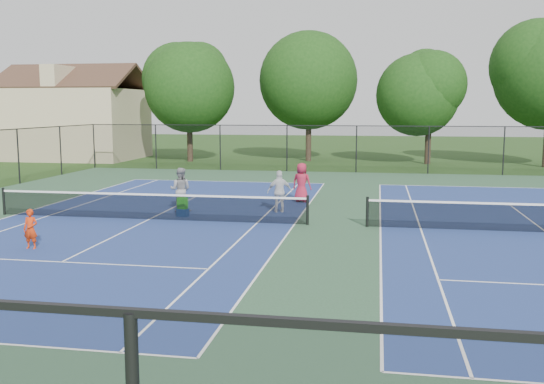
% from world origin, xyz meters
% --- Properties ---
extents(ground, '(140.00, 140.00, 0.00)m').
position_xyz_m(ground, '(0.00, 0.00, 0.00)').
color(ground, '#234716').
rests_on(ground, ground).
extents(court_pad, '(36.00, 36.00, 0.01)m').
position_xyz_m(court_pad, '(0.00, 0.00, 0.00)').
color(court_pad, '#29482F').
rests_on(court_pad, ground).
extents(tennis_court_left, '(12.00, 23.83, 1.07)m').
position_xyz_m(tennis_court_left, '(-7.00, 0.00, 0.10)').
color(tennis_court_left, navy).
rests_on(tennis_court_left, ground).
extents(perimeter_fence, '(36.08, 36.08, 3.02)m').
position_xyz_m(perimeter_fence, '(0.00, 0.00, 1.60)').
color(perimeter_fence, black).
rests_on(perimeter_fence, ground).
extents(tree_back_a, '(6.80, 6.80, 9.15)m').
position_xyz_m(tree_back_a, '(-13.00, 24.00, 6.04)').
color(tree_back_a, '#2D2116').
rests_on(tree_back_a, ground).
extents(tree_back_b, '(7.60, 7.60, 10.03)m').
position_xyz_m(tree_back_b, '(-4.00, 26.00, 6.60)').
color(tree_back_b, '#2D2116').
rests_on(tree_back_b, ground).
extents(tree_back_c, '(6.00, 6.00, 8.40)m').
position_xyz_m(tree_back_c, '(5.00, 25.00, 5.48)').
color(tree_back_c, '#2D2116').
rests_on(tree_back_c, ground).
extents(clapboard_house, '(10.80, 8.10, 7.65)m').
position_xyz_m(clapboard_house, '(-23.00, 25.00, 3.09)').
color(clapboard_house, tan).
rests_on(clapboard_house, ground).
extents(child_player, '(0.44, 0.30, 1.19)m').
position_xyz_m(child_player, '(-8.70, -5.07, 0.60)').
color(child_player, red).
rests_on(child_player, ground).
extents(instructor, '(0.89, 0.71, 1.78)m').
position_xyz_m(instructor, '(-6.40, 1.92, 0.89)').
color(instructor, gray).
rests_on(instructor, ground).
extents(bystander_a, '(1.06, 0.65, 1.69)m').
position_xyz_m(bystander_a, '(-2.45, 2.41, 0.84)').
color(bystander_a, silver).
rests_on(bystander_a, ground).
extents(bystander_c, '(0.95, 0.73, 1.75)m').
position_xyz_m(bystander_c, '(-1.91, 5.18, 0.87)').
color(bystander_c, maroon).
rests_on(bystander_c, ground).
extents(ball_crate, '(0.47, 0.36, 0.31)m').
position_xyz_m(ball_crate, '(-5.97, 0.83, 0.15)').
color(ball_crate, navy).
rests_on(ball_crate, ground).
extents(ball_hopper, '(0.40, 0.36, 0.43)m').
position_xyz_m(ball_hopper, '(-5.97, 0.83, 0.52)').
color(ball_hopper, green).
rests_on(ball_hopper, ball_crate).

